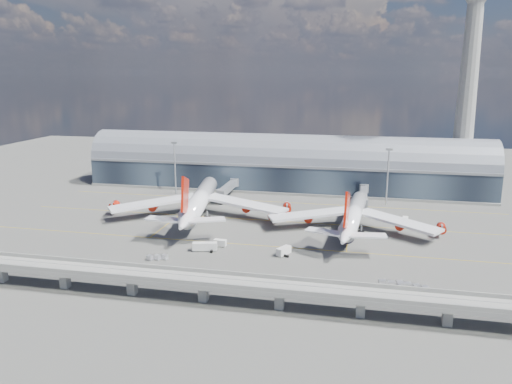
% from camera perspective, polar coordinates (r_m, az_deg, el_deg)
% --- Properties ---
extents(ground, '(500.00, 500.00, 0.00)m').
position_cam_1_polar(ground, '(182.82, -0.64, -4.99)').
color(ground, '#474744').
rests_on(ground, ground).
extents(taxi_lines, '(200.00, 80.12, 0.01)m').
position_cam_1_polar(taxi_lines, '(203.43, 0.74, -3.06)').
color(taxi_lines, gold).
rests_on(taxi_lines, ground).
extents(terminal, '(200.00, 30.00, 28.00)m').
position_cam_1_polar(terminal, '(254.34, 3.25, 2.91)').
color(terminal, '#1B222E').
rests_on(terminal, ground).
extents(control_tower, '(19.00, 19.00, 103.00)m').
position_cam_1_polar(control_tower, '(256.38, 23.05, 11.03)').
color(control_tower, gray).
rests_on(control_tower, ground).
extents(guideway, '(220.00, 8.50, 7.20)m').
position_cam_1_polar(guideway, '(131.39, -6.06, -10.20)').
color(guideway, gray).
rests_on(guideway, ground).
extents(floodlight_mast_left, '(3.00, 0.70, 25.70)m').
position_cam_1_polar(floodlight_mast_left, '(244.97, -9.25, 2.89)').
color(floodlight_mast_left, gray).
rests_on(floodlight_mast_left, ground).
extents(floodlight_mast_right, '(3.00, 0.70, 25.70)m').
position_cam_1_polar(floodlight_mast_right, '(228.68, 14.81, 1.86)').
color(floodlight_mast_right, gray).
rests_on(floodlight_mast_right, ground).
extents(airliner_left, '(75.23, 79.18, 24.19)m').
position_cam_1_polar(airliner_left, '(204.30, -6.55, -1.07)').
color(airliner_left, white).
rests_on(airliner_left, ground).
extents(airliner_right, '(66.09, 69.09, 21.91)m').
position_cam_1_polar(airliner_right, '(189.58, 11.05, -2.77)').
color(airliner_right, white).
rests_on(airliner_right, ground).
extents(jet_bridge_left, '(4.40, 28.00, 7.25)m').
position_cam_1_polar(jet_bridge_left, '(236.39, -3.13, 0.57)').
color(jet_bridge_left, gray).
rests_on(jet_bridge_left, ground).
extents(jet_bridge_right, '(4.40, 32.00, 7.25)m').
position_cam_1_polar(jet_bridge_right, '(226.47, 12.20, -0.30)').
color(jet_bridge_right, gray).
rests_on(jet_bridge_right, ground).
extents(service_truck_0, '(3.61, 7.69, 3.06)m').
position_cam_1_polar(service_truck_0, '(204.86, -6.95, -2.58)').
color(service_truck_0, silver).
rests_on(service_truck_0, ground).
extents(service_truck_1, '(4.38, 2.36, 2.47)m').
position_cam_1_polar(service_truck_1, '(171.63, -4.13, -5.83)').
color(service_truck_1, silver).
rests_on(service_truck_1, ground).
extents(service_truck_2, '(8.43, 4.08, 2.94)m').
position_cam_1_polar(service_truck_2, '(167.80, -5.87, -6.22)').
color(service_truck_2, silver).
rests_on(service_truck_2, ground).
extents(service_truck_3, '(4.52, 5.96, 2.71)m').
position_cam_1_polar(service_truck_3, '(163.58, 3.18, -6.75)').
color(service_truck_3, silver).
rests_on(service_truck_3, ground).
extents(service_truck_4, '(2.83, 4.71, 2.56)m').
position_cam_1_polar(service_truck_4, '(205.03, 16.66, -3.13)').
color(service_truck_4, silver).
rests_on(service_truck_4, ground).
extents(service_truck_5, '(5.52, 4.37, 2.52)m').
position_cam_1_polar(service_truck_5, '(204.39, 5.87, -2.68)').
color(service_truck_5, silver).
rests_on(service_truck_5, ground).
extents(cargo_train_0, '(6.92, 3.69, 1.53)m').
position_cam_1_polar(cargo_train_0, '(162.58, -11.21, -7.35)').
color(cargo_train_0, gray).
rests_on(cargo_train_0, ground).
extents(cargo_train_1, '(8.92, 4.16, 1.49)m').
position_cam_1_polar(cargo_train_1, '(145.85, 17.42, -10.23)').
color(cargo_train_1, gray).
rests_on(cargo_train_1, ground).
extents(cargo_train_2, '(7.71, 3.19, 1.69)m').
position_cam_1_polar(cargo_train_2, '(145.11, 15.23, -10.16)').
color(cargo_train_2, gray).
rests_on(cargo_train_2, ground).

